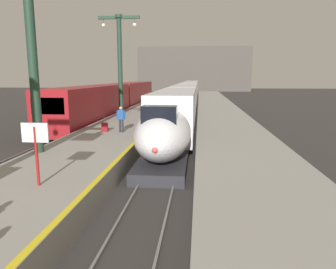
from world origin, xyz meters
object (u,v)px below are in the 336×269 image
object	(u,v)px
station_column_far	(120,55)
departure_info_board	(36,141)
rolling_suitcase	(105,127)
station_column_mid	(30,30)
highspeed_train_main	(188,94)
regional_train_adjacent	(118,98)
passenger_near_edge	(121,117)

from	to	relation	value
station_column_far	departure_info_board	xyz separation A→B (m)	(2.36, -21.04, -4.11)
rolling_suitcase	station_column_mid	bearing A→B (deg)	-104.06
highspeed_train_main	regional_train_adjacent	distance (m)	13.82
passenger_near_edge	highspeed_train_main	bearing A→B (deg)	83.55
station_column_far	rolling_suitcase	size ratio (longest dim) A/B	9.52
regional_train_adjacent	station_column_far	distance (m)	8.83
passenger_near_edge	rolling_suitcase	distance (m)	1.33
station_column_mid	station_column_far	bearing A→B (deg)	90.00
station_column_mid	rolling_suitcase	size ratio (longest dim) A/B	9.65
regional_train_adjacent	departure_info_board	size ratio (longest dim) A/B	17.26
highspeed_train_main	station_column_mid	xyz separation A→B (m)	(-5.90, -34.88, 4.75)
regional_train_adjacent	rolling_suitcase	size ratio (longest dim) A/B	37.27
station_column_far	passenger_near_edge	bearing A→B (deg)	-76.12
rolling_suitcase	regional_train_adjacent	bearing A→B (deg)	101.70
highspeed_train_main	rolling_suitcase	distance (m)	29.31
highspeed_train_main	station_column_far	xyz separation A→B (m)	(-5.90, -18.44, 4.69)
regional_train_adjacent	rolling_suitcase	distance (m)	18.17
regional_train_adjacent	departure_info_board	world-z (taller)	regional_train_adjacent
highspeed_train_main	passenger_near_edge	size ratio (longest dim) A/B	44.32
passenger_near_edge	departure_info_board	xyz separation A→B (m)	(-0.26, -10.44, 0.52)
station_column_far	passenger_near_edge	world-z (taller)	station_column_far
regional_train_adjacent	departure_info_board	xyz separation A→B (m)	(4.56, -28.29, 0.43)
station_column_mid	station_column_far	world-z (taller)	station_column_mid
highspeed_train_main	departure_info_board	bearing A→B (deg)	-95.12
station_column_mid	highspeed_train_main	bearing A→B (deg)	80.40
station_column_far	rolling_suitcase	xyz separation A→B (m)	(1.48, -10.53, -5.31)
highspeed_train_main	rolling_suitcase	world-z (taller)	highspeed_train_main
regional_train_adjacent	passenger_near_edge	size ratio (longest dim) A/B	21.66
highspeed_train_main	station_column_mid	size ratio (longest dim) A/B	7.91
regional_train_adjacent	highspeed_train_main	bearing A→B (deg)	54.10
regional_train_adjacent	station_column_mid	size ratio (longest dim) A/B	3.86
station_column_far	highspeed_train_main	bearing A→B (deg)	72.26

